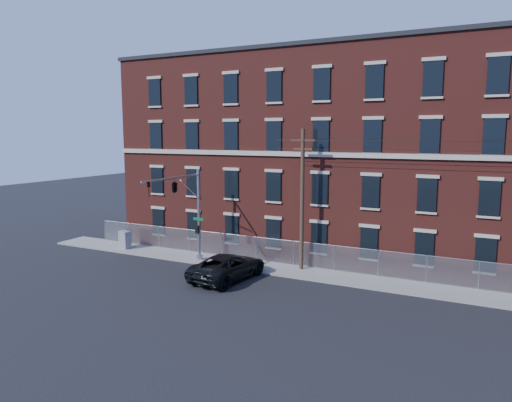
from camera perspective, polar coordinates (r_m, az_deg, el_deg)
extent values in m
plane|color=black|center=(30.43, -1.98, -10.57)|extent=(140.00, 140.00, 0.00)
cube|color=gray|center=(31.86, 22.38, -10.22)|extent=(65.00, 3.00, 0.12)
cube|color=maroon|center=(39.38, 24.01, 4.86)|extent=(55.00, 14.00, 16.00)
cube|color=black|center=(39.86, 24.71, 16.63)|extent=(55.30, 14.30, 0.30)
cube|color=#A9A08D|center=(32.30, 23.42, 4.88)|extent=(55.00, 0.18, 0.35)
cube|color=black|center=(41.89, -11.72, -2.45)|extent=(1.20, 0.10, 2.20)
cube|color=black|center=(41.40, -11.86, 2.46)|extent=(1.20, 0.10, 2.20)
cube|color=black|center=(41.21, -12.02, 7.72)|extent=(1.20, 0.10, 2.20)
cube|color=black|center=(41.36, -12.17, 12.71)|extent=(1.20, 0.10, 2.20)
cube|color=black|center=(39.75, -7.56, -2.91)|extent=(1.20, 0.10, 2.20)
cube|color=black|center=(39.23, -7.66, 2.25)|extent=(1.20, 0.10, 2.20)
cube|color=black|center=(39.03, -7.77, 7.81)|extent=(1.20, 0.10, 2.20)
cube|color=black|center=(39.19, -7.87, 13.08)|extent=(1.20, 0.10, 2.20)
cube|color=black|center=(37.85, -2.95, -3.41)|extent=(1.20, 0.10, 2.20)
cube|color=black|center=(37.30, -2.99, 2.02)|extent=(1.20, 0.10, 2.20)
cube|color=black|center=(37.09, -3.04, 7.86)|extent=(1.20, 0.10, 2.20)
cube|color=black|center=(37.25, -3.08, 13.41)|extent=(1.20, 0.10, 2.20)
cube|color=black|center=(36.21, 2.11, -3.93)|extent=(1.20, 0.10, 2.20)
cube|color=black|center=(35.64, 2.14, 1.74)|extent=(1.20, 0.10, 2.20)
cube|color=black|center=(35.42, 2.17, 7.86)|extent=(1.20, 0.10, 2.20)
cube|color=black|center=(35.59, 2.21, 13.67)|extent=(1.20, 0.10, 2.20)
cube|color=black|center=(34.89, 7.61, -4.46)|extent=(1.20, 0.10, 2.20)
cube|color=black|center=(34.29, 7.73, 1.42)|extent=(1.20, 0.10, 2.20)
cube|color=black|center=(34.07, 7.85, 7.78)|extent=(1.20, 0.10, 2.20)
cube|color=black|center=(34.24, 7.97, 13.82)|extent=(1.20, 0.10, 2.20)
cube|color=black|center=(33.91, 13.50, -4.98)|extent=(1.20, 0.10, 2.20)
cube|color=black|center=(33.30, 13.70, 1.07)|extent=(1.20, 0.10, 2.20)
cube|color=black|center=(33.06, 13.93, 7.62)|extent=(1.20, 0.10, 2.20)
cube|color=black|center=(33.25, 14.14, 13.83)|extent=(1.20, 0.10, 2.20)
cube|color=black|center=(33.31, 19.68, -5.47)|extent=(1.20, 0.10, 2.20)
cube|color=black|center=(32.69, 19.98, 0.68)|extent=(1.20, 0.10, 2.20)
cube|color=black|center=(32.45, 20.30, 7.35)|extent=(1.20, 0.10, 2.20)
cube|color=black|center=(32.63, 20.62, 13.68)|extent=(1.20, 0.10, 2.20)
cube|color=black|center=(33.11, 26.01, -5.90)|extent=(1.20, 0.10, 2.20)
cube|color=black|center=(32.48, 26.40, 0.28)|extent=(1.20, 0.10, 2.20)
cube|color=black|center=(32.24, 26.83, 6.98)|extent=(1.20, 0.10, 2.20)
cube|color=black|center=(32.43, 27.24, 13.35)|extent=(1.20, 0.10, 2.20)
cube|color=#A5A8AD|center=(32.83, 22.64, -7.95)|extent=(59.00, 0.02, 1.80)
cylinder|color=#9EA0A5|center=(32.60, 22.73, -6.42)|extent=(59.00, 0.04, 0.04)
cylinder|color=#9EA0A5|center=(45.35, -17.82, -3.39)|extent=(0.06, 0.06, 1.85)
cylinder|color=#9EA0A5|center=(43.26, -14.87, -3.81)|extent=(0.06, 0.06, 1.85)
cylinder|color=#9EA0A5|center=(41.30, -11.63, -4.27)|extent=(0.06, 0.06, 1.85)
cylinder|color=#9EA0A5|center=(39.49, -8.07, -4.75)|extent=(0.06, 0.06, 1.85)
cylinder|color=#9EA0A5|center=(37.84, -4.19, -5.25)|extent=(0.06, 0.06, 1.85)
cylinder|color=#9EA0A5|center=(36.39, 0.04, -5.77)|extent=(0.06, 0.06, 1.85)
cylinder|color=#9EA0A5|center=(35.15, 4.60, -6.30)|extent=(0.06, 0.06, 1.85)
cylinder|color=#9EA0A5|center=(34.15, 9.47, -6.81)|extent=(0.06, 0.06, 1.85)
cylinder|color=#9EA0A5|center=(33.42, 14.60, -7.30)|extent=(0.06, 0.06, 1.85)
cylinder|color=#9EA0A5|center=(32.95, 19.93, -7.75)|extent=(0.06, 0.06, 1.85)
cylinder|color=#9EA0A5|center=(32.78, 25.37, -8.13)|extent=(0.06, 0.06, 1.85)
cylinder|color=#9EA0A5|center=(36.32, -6.93, -1.67)|extent=(0.22, 0.22, 7.00)
cylinder|color=#9EA0A5|center=(37.01, -6.85, -6.71)|extent=(0.50, 0.50, 0.40)
cylinder|color=#9EA0A5|center=(33.28, -10.11, 2.76)|extent=(0.14, 6.50, 0.14)
cylinder|color=#9EA0A5|center=(35.04, -8.07, 1.42)|extent=(0.08, 2.18, 1.56)
cube|color=#0C592D|center=(36.22, -6.99, -2.18)|extent=(0.90, 0.03, 0.22)
cube|color=black|center=(36.31, -7.12, -3.44)|extent=(0.25, 0.25, 0.60)
imported|color=black|center=(31.34, -12.87, 1.35)|extent=(0.16, 0.20, 1.00)
imported|color=black|center=(33.53, -9.84, 1.86)|extent=(0.53, 2.48, 1.00)
cylinder|color=#493124|center=(33.41, 5.61, 0.11)|extent=(0.28, 0.28, 10.00)
cube|color=#493124|center=(33.09, 5.71, 7.33)|extent=(1.80, 0.12, 0.12)
cube|color=#493124|center=(33.10, 5.69, 6.29)|extent=(1.40, 0.12, 0.12)
imported|color=black|center=(32.21, -3.41, -7.92)|extent=(3.54, 6.49, 1.73)
cube|color=slate|center=(41.72, -15.58, -4.52)|extent=(1.29, 0.92, 1.46)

